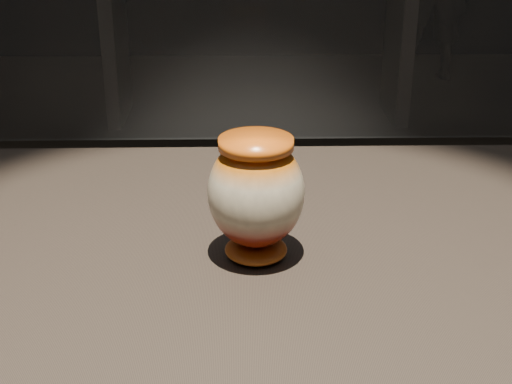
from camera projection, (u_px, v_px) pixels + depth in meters
main_vase at (256, 194)px, 0.94m from camera, size 0.15×0.15×0.17m
back_shelf at (258, 13)px, 4.19m from camera, size 2.00×0.60×0.90m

